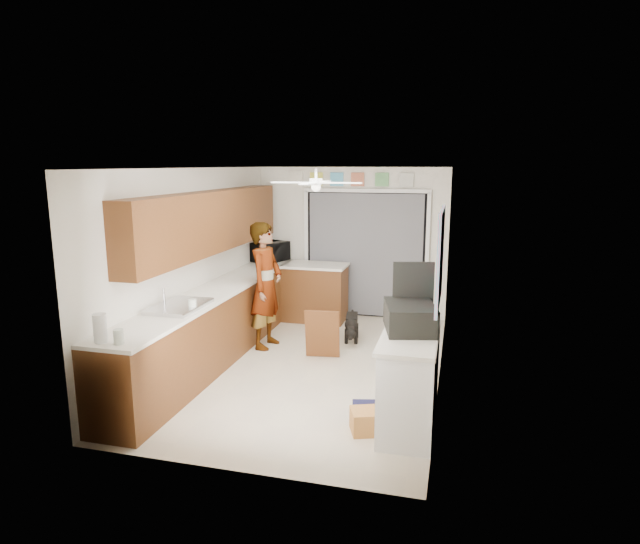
# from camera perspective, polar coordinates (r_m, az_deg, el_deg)

# --- Properties ---
(floor) EXTENTS (5.00, 5.00, 0.00)m
(floor) POSITION_cam_1_polar(r_m,az_deg,el_deg) (6.99, -0.84, -9.91)
(floor) COLOR #C1B29B
(floor) RESTS_ON ground
(ceiling) EXTENTS (5.00, 5.00, 0.00)m
(ceiling) POSITION_cam_1_polar(r_m,az_deg,el_deg) (6.51, -0.90, 11.03)
(ceiling) COLOR white
(ceiling) RESTS_ON ground
(wall_back) EXTENTS (3.20, 0.00, 3.20)m
(wall_back) POSITION_cam_1_polar(r_m,az_deg,el_deg) (9.04, 3.35, 3.18)
(wall_back) COLOR silver
(wall_back) RESTS_ON ground
(wall_front) EXTENTS (3.20, 0.00, 3.20)m
(wall_front) POSITION_cam_1_polar(r_m,az_deg,el_deg) (4.36, -9.68, -6.05)
(wall_front) COLOR silver
(wall_front) RESTS_ON ground
(wall_left) EXTENTS (0.00, 5.00, 5.00)m
(wall_left) POSITION_cam_1_polar(r_m,az_deg,el_deg) (7.23, -13.19, 0.80)
(wall_left) COLOR silver
(wall_left) RESTS_ON ground
(wall_right) EXTENTS (0.00, 5.00, 5.00)m
(wall_right) POSITION_cam_1_polar(r_m,az_deg,el_deg) (6.41, 13.05, -0.52)
(wall_right) COLOR silver
(wall_right) RESTS_ON ground
(left_base_cabinets) EXTENTS (0.60, 4.80, 0.90)m
(left_base_cabinets) POSITION_cam_1_polar(r_m,az_deg,el_deg) (7.28, -10.80, -5.50)
(left_base_cabinets) COLOR #5D3216
(left_base_cabinets) RESTS_ON floor
(left_countertop) EXTENTS (0.62, 4.80, 0.04)m
(left_countertop) POSITION_cam_1_polar(r_m,az_deg,el_deg) (7.16, -10.87, -1.91)
(left_countertop) COLOR white
(left_countertop) RESTS_ON left_base_cabinets
(upper_cabinets) EXTENTS (0.32, 4.00, 0.80)m
(upper_cabinets) POSITION_cam_1_polar(r_m,az_deg,el_deg) (7.25, -11.53, 5.30)
(upper_cabinets) COLOR #5D3216
(upper_cabinets) RESTS_ON wall_left
(sink_basin) EXTENTS (0.50, 0.76, 0.06)m
(sink_basin) POSITION_cam_1_polar(r_m,az_deg,el_deg) (6.29, -14.77, -3.61)
(sink_basin) COLOR silver
(sink_basin) RESTS_ON left_countertop
(faucet) EXTENTS (0.03, 0.03, 0.22)m
(faucet) POSITION_cam_1_polar(r_m,az_deg,el_deg) (6.36, -16.31, -2.64)
(faucet) COLOR silver
(faucet) RESTS_ON left_countertop
(peninsula_base) EXTENTS (1.00, 0.60, 0.90)m
(peninsula_base) POSITION_cam_1_polar(r_m,az_deg,el_deg) (8.83, -0.53, -2.30)
(peninsula_base) COLOR #5D3216
(peninsula_base) RESTS_ON floor
(peninsula_top) EXTENTS (1.04, 0.64, 0.04)m
(peninsula_top) POSITION_cam_1_polar(r_m,az_deg,el_deg) (8.73, -0.54, 0.70)
(peninsula_top) COLOR white
(peninsula_top) RESTS_ON peninsula_base
(back_opening_recess) EXTENTS (2.00, 0.06, 2.10)m
(back_opening_recess) POSITION_cam_1_polar(r_m,az_deg,el_deg) (9.00, 4.86, 1.83)
(back_opening_recess) COLOR black
(back_opening_recess) RESTS_ON wall_back
(curtain_panel) EXTENTS (1.90, 0.03, 2.05)m
(curtain_panel) POSITION_cam_1_polar(r_m,az_deg,el_deg) (8.96, 4.82, 1.79)
(curtain_panel) COLOR slate
(curtain_panel) RESTS_ON wall_back
(door_trim_left) EXTENTS (0.06, 0.04, 2.10)m
(door_trim_left) POSITION_cam_1_polar(r_m,az_deg,el_deg) (9.19, -1.45, 2.07)
(door_trim_left) COLOR white
(door_trim_left) RESTS_ON wall_back
(door_trim_right) EXTENTS (0.06, 0.04, 2.10)m
(door_trim_right) POSITION_cam_1_polar(r_m,az_deg,el_deg) (8.86, 11.34, 1.49)
(door_trim_right) COLOR white
(door_trim_right) RESTS_ON wall_back
(door_trim_head) EXTENTS (2.10, 0.04, 0.06)m
(door_trim_head) POSITION_cam_1_polar(r_m,az_deg,el_deg) (8.85, 4.94, 8.64)
(door_trim_head) COLOR white
(door_trim_head) RESTS_ON wall_back
(header_frame_0) EXTENTS (0.22, 0.02, 0.22)m
(header_frame_0) POSITION_cam_1_polar(r_m,az_deg,el_deg) (9.06, -0.39, 9.88)
(header_frame_0) COLOR #E1E04B
(header_frame_0) RESTS_ON wall_back
(header_frame_1) EXTENTS (0.22, 0.02, 0.22)m
(header_frame_1) POSITION_cam_1_polar(r_m,az_deg,el_deg) (8.97, 1.80, 9.86)
(header_frame_1) COLOR #53AFDE
(header_frame_1) RESTS_ON wall_back
(header_frame_2) EXTENTS (0.22, 0.02, 0.22)m
(header_frame_2) POSITION_cam_1_polar(r_m,az_deg,el_deg) (8.90, 4.03, 9.83)
(header_frame_2) COLOR #C36749
(header_frame_2) RESTS_ON wall_back
(header_frame_3) EXTENTS (0.22, 0.02, 0.22)m
(header_frame_3) POSITION_cam_1_polar(r_m,az_deg,el_deg) (8.84, 6.62, 9.77)
(header_frame_3) COLOR #5EA562
(header_frame_3) RESTS_ON wall_back
(header_frame_4) EXTENTS (0.22, 0.02, 0.22)m
(header_frame_4) POSITION_cam_1_polar(r_m,az_deg,el_deg) (8.79, 9.24, 9.69)
(header_frame_4) COLOR beige
(header_frame_4) RESTS_ON wall_back
(route66_sign) EXTENTS (0.22, 0.02, 0.26)m
(route66_sign) POSITION_cam_1_polar(r_m,az_deg,el_deg) (9.15, -2.54, 9.89)
(route66_sign) COLOR silver
(route66_sign) RESTS_ON wall_back
(right_counter_base) EXTENTS (0.50, 1.40, 0.90)m
(right_counter_base) POSITION_cam_1_polar(r_m,az_deg,el_deg) (5.51, 9.64, -11.10)
(right_counter_base) COLOR white
(right_counter_base) RESTS_ON floor
(right_counter_top) EXTENTS (0.54, 1.44, 0.04)m
(right_counter_top) POSITION_cam_1_polar(r_m,az_deg,el_deg) (5.35, 9.70, -6.44)
(right_counter_top) COLOR white
(right_counter_top) RESTS_ON right_counter_base
(abstract_painting) EXTENTS (0.03, 1.15, 0.95)m
(abstract_painting) POSITION_cam_1_polar(r_m,az_deg,el_deg) (5.36, 12.70, 1.52)
(abstract_painting) COLOR #E9568E
(abstract_painting) RESTS_ON wall_right
(ceiling_fan) EXTENTS (1.14, 1.14, 0.24)m
(ceiling_fan) POSITION_cam_1_polar(r_m,az_deg,el_deg) (6.71, -0.43, 9.51)
(ceiling_fan) COLOR white
(ceiling_fan) RESTS_ON ceiling
(microwave) EXTENTS (0.59, 0.69, 0.32)m
(microwave) POSITION_cam_1_polar(r_m,az_deg,el_deg) (9.01, -5.33, 2.17)
(microwave) COLOR black
(microwave) RESTS_ON left_countertop
(jar_a) EXTENTS (0.10, 0.10, 0.13)m
(jar_a) POSITION_cam_1_polar(r_m,az_deg,el_deg) (6.15, -13.45, -3.42)
(jar_a) COLOR silver
(jar_a) RESTS_ON left_countertop
(jar_b) EXTENTS (0.10, 0.10, 0.14)m
(jar_b) POSITION_cam_1_polar(r_m,az_deg,el_deg) (5.22, -20.69, -6.47)
(jar_b) COLOR silver
(jar_b) RESTS_ON left_countertop
(paper_towel_roll) EXTENTS (0.13, 0.13, 0.27)m
(paper_towel_roll) POSITION_cam_1_polar(r_m,az_deg,el_deg) (5.31, -22.41, -5.56)
(paper_towel_roll) COLOR white
(paper_towel_roll) RESTS_ON left_countertop
(suitcase) EXTENTS (0.59, 0.71, 0.27)m
(suitcase) POSITION_cam_1_polar(r_m,az_deg,el_deg) (5.33, 9.56, -4.77)
(suitcase) COLOR black
(suitcase) RESTS_ON right_counter_top
(suitcase_rim) EXTENTS (0.56, 0.66, 0.02)m
(suitcase_rim) POSITION_cam_1_polar(r_m,az_deg,el_deg) (5.36, 9.53, -5.90)
(suitcase_rim) COLOR yellow
(suitcase_rim) RESTS_ON suitcase
(suitcase_lid) EXTENTS (0.42, 0.12, 0.50)m
(suitcase_lid) POSITION_cam_1_polar(r_m,az_deg,el_deg) (5.55, 9.92, -1.47)
(suitcase_lid) COLOR black
(suitcase_lid) RESTS_ON suitcase
(cardboard_box) EXTENTS (0.43, 0.38, 0.22)m
(cardboard_box) POSITION_cam_1_polar(r_m,az_deg,el_deg) (5.38, 5.32, -15.54)
(cardboard_box) COLOR #B17637
(cardboard_box) RESTS_ON floor
(navy_crate) EXTENTS (0.42, 0.38, 0.22)m
(navy_crate) POSITION_cam_1_polar(r_m,az_deg,el_deg) (5.46, 5.49, -15.08)
(navy_crate) COLOR black
(navy_crate) RESTS_ON floor
(cabinet_door_panel) EXTENTS (0.47, 0.23, 0.67)m
(cabinet_door_panel) POSITION_cam_1_polar(r_m,az_deg,el_deg) (7.11, 0.25, -6.63)
(cabinet_door_panel) COLOR #5D3216
(cabinet_door_panel) RESTS_ON floor
(man) EXTENTS (0.49, 0.68, 1.77)m
(man) POSITION_cam_1_polar(r_m,az_deg,el_deg) (7.49, -5.79, -1.43)
(man) COLOR white
(man) RESTS_ON floor
(dog) EXTENTS (0.32, 0.59, 0.44)m
(dog) POSITION_cam_1_polar(r_m,az_deg,el_deg) (7.86, 3.40, -5.79)
(dog) COLOR black
(dog) RESTS_ON floor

